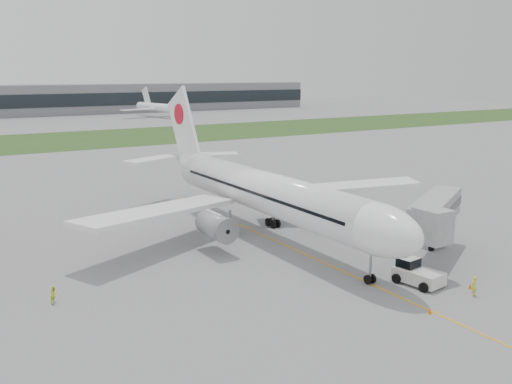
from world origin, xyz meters
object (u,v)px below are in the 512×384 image
airliner (261,190)px  jet_bridge (435,213)px  ground_crew_near (474,286)px  pushback_tug (416,272)px

airliner → jet_bridge: airliner is taller
ground_crew_near → pushback_tug: bearing=-82.0°
jet_bridge → ground_crew_near: bearing=-148.2°
airliner → ground_crew_near: bearing=-77.5°
airliner → pushback_tug: 22.84m
airliner → pushback_tug: bearing=-80.1°
ground_crew_near → jet_bridge: bearing=-133.7°
pushback_tug → ground_crew_near: size_ratio=2.70×
pushback_tug → ground_crew_near: pushback_tug is taller
airliner → pushback_tug: size_ratio=11.03×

